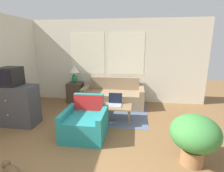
# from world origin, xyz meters

# --- Properties ---
(wall_back) EXTENTS (5.99, 0.06, 2.60)m
(wall_back) POSITION_xyz_m (-0.00, 4.06, 1.31)
(wall_back) COLOR silver
(wall_back) RESTS_ON ground_plane
(rug) EXTENTS (1.85, 1.88, 0.01)m
(rug) POSITION_xyz_m (0.27, 3.02, 0.00)
(rug) COLOR slate
(rug) RESTS_ON ground_plane
(couch) EXTENTS (1.83, 0.85, 0.82)m
(couch) POSITION_xyz_m (0.20, 3.61, 0.26)
(couch) COLOR #937A5B
(couch) RESTS_ON ground_plane
(armchair) EXTENTS (0.85, 0.84, 0.81)m
(armchair) POSITION_xyz_m (-0.14, 1.71, 0.26)
(armchair) COLOR teal
(armchair) RESTS_ON ground_plane
(tv_dresser) EXTENTS (1.05, 0.51, 0.94)m
(tv_dresser) POSITION_xyz_m (-1.92, 1.98, 0.47)
(tv_dresser) COLOR #424247
(tv_dresser) RESTS_ON ground_plane
(television) EXTENTS (0.41, 0.44, 0.41)m
(television) POSITION_xyz_m (-1.92, 1.98, 1.15)
(television) COLOR black
(television) RESTS_ON tv_dresser
(side_table) EXTENTS (0.45, 0.45, 0.64)m
(side_table) POSITION_xyz_m (-1.07, 3.73, 0.32)
(side_table) COLOR #4C3D2D
(side_table) RESTS_ON ground_plane
(table_lamp) EXTENTS (0.31, 0.31, 0.54)m
(table_lamp) POSITION_xyz_m (-1.07, 3.73, 0.99)
(table_lamp) COLOR #1E8451
(table_lamp) RESTS_ON side_table
(coffee_table) EXTENTS (1.03, 0.54, 0.39)m
(coffee_table) POSITION_xyz_m (0.27, 2.50, 0.34)
(coffee_table) COLOR #8E704C
(coffee_table) RESTS_ON ground_plane
(laptop) EXTENTS (0.34, 0.33, 0.27)m
(laptop) POSITION_xyz_m (0.37, 2.56, 0.45)
(laptop) COLOR #B7B7BC
(laptop) RESTS_ON coffee_table
(cup_navy) EXTENTS (0.09, 0.09, 0.08)m
(cup_navy) POSITION_xyz_m (0.01, 2.34, 0.43)
(cup_navy) COLOR teal
(cup_navy) RESTS_ON coffee_table
(cup_yellow) EXTENTS (0.09, 0.09, 0.09)m
(cup_yellow) POSITION_xyz_m (0.11, 2.42, 0.43)
(cup_yellow) COLOR #B23D38
(cup_yellow) RESTS_ON coffee_table
(cup_white) EXTENTS (0.09, 0.09, 0.11)m
(cup_white) POSITION_xyz_m (-0.03, 2.68, 0.44)
(cup_white) COLOR gold
(cup_white) RESTS_ON coffee_table
(tv_remote) EXTENTS (0.11, 0.15, 0.02)m
(tv_remote) POSITION_xyz_m (-0.07, 2.47, 0.40)
(tv_remote) COLOR black
(tv_remote) RESTS_ON coffee_table
(potted_plant) EXTENTS (0.74, 0.74, 0.82)m
(potted_plant) POSITION_xyz_m (1.78, 1.07, 0.50)
(potted_plant) COLOR #996B42
(potted_plant) RESTS_ON ground_plane
(cat_black) EXTENTS (0.55, 0.36, 0.19)m
(cat_black) POSITION_xyz_m (-0.86, 0.41, 0.09)
(cat_black) COLOR brown
(cat_black) RESTS_ON ground_plane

